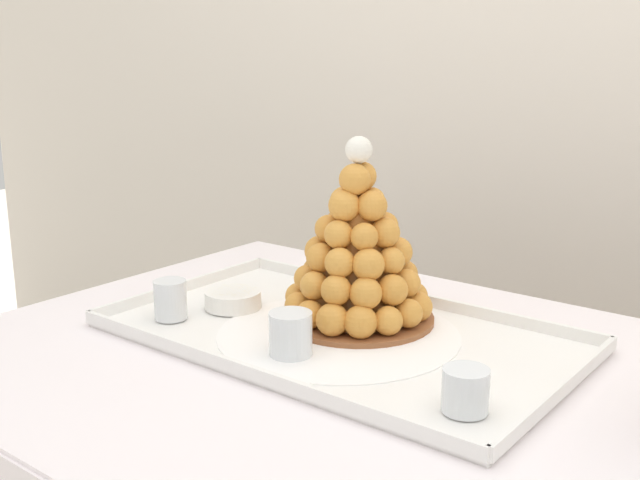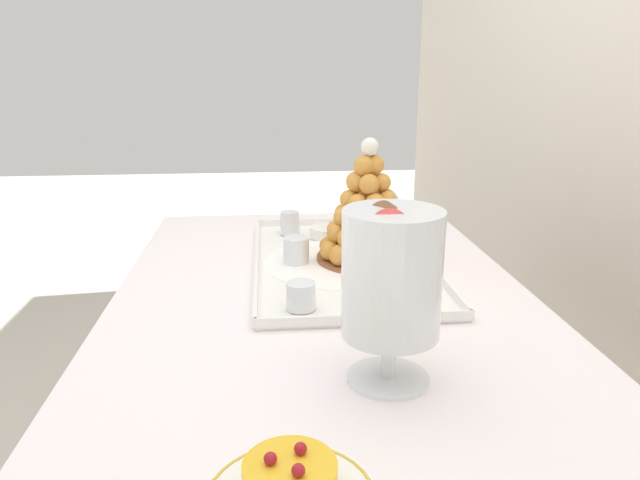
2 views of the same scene
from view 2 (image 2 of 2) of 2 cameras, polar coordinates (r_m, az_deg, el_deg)
buffet_table at (r=1.13m, az=0.81°, el=-11.70°), size 1.49×0.83×0.80m
serving_tray at (r=1.33m, az=2.06°, el=-2.23°), size 0.66×0.39×0.02m
croquembouche at (r=1.32m, az=4.69°, el=2.39°), size 0.23×0.23×0.28m
dessert_cup_left at (r=1.54m, az=-2.93°, el=1.58°), size 0.05×0.05×0.06m
dessert_cup_mid_left at (r=1.32m, az=-2.32°, el=-1.08°), size 0.06×0.06×0.06m
dessert_cup_centre at (r=1.07m, az=-1.88°, el=-5.45°), size 0.05×0.05×0.05m
creme_brulee_ramekin at (r=1.51m, az=0.72°, el=0.83°), size 0.09×0.09×0.03m
macaron_goblet at (r=0.81m, az=6.96°, el=-3.55°), size 0.14×0.14×0.27m
wine_glass at (r=1.35m, az=6.16°, el=3.27°), size 0.07×0.07×0.17m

